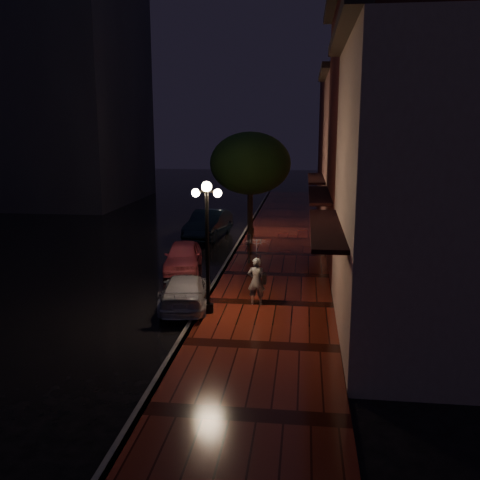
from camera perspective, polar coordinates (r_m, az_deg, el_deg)
The scene contains 15 objects.
ground at distance 22.60m, azimuth -2.02°, elevation -3.84°, with size 120.00×120.00×0.00m, color black.
sidewalk at distance 22.35m, azimuth 3.70°, elevation -3.83°, with size 4.50×60.00×0.15m, color #41130B.
curb at distance 22.58m, azimuth -2.02°, elevation -3.65°, with size 0.25×60.00×0.15m, color #595451.
storefront_near at distance 16.02m, azimuth 19.89°, elevation 4.53°, with size 5.00×8.00×8.50m, color gray.
storefront_mid at distance 23.78m, azimuth 15.85°, elevation 9.94°, with size 5.00×8.00×11.00m, color #511914.
storefront_far at distance 31.75m, azimuth 13.57°, elevation 8.59°, with size 5.00×8.00×9.00m, color #8C5951.
storefront_extra at distance 41.67m, azimuth 12.06°, elevation 10.03°, with size 5.00×12.00×10.00m, color #511914.
streetlamp_near at distance 17.14m, azimuth -3.51°, elevation 0.05°, with size 0.96×0.36×4.31m.
streetlamp_far at distance 30.85m, azimuth 1.20°, elevation 5.29°, with size 0.96×0.36×4.31m.
street_tree at distance 27.70m, azimuth 1.12°, elevation 7.97°, with size 4.16×4.16×5.80m.
pink_car at distance 23.45m, azimuth -6.08°, elevation -1.72°, with size 1.49×3.71×1.26m, color #E75F6E.
navy_car at distance 30.28m, azimuth -3.37°, elevation 1.69°, with size 1.67×4.80×1.58m, color black.
silver_car at distance 18.65m, azimuth -5.84°, elevation -5.44°, with size 1.61×3.96×1.15m, color #9F9FA6.
woman_with_umbrella at distance 18.13m, azimuth 1.77°, elevation -2.27°, with size 0.96×0.98×2.32m.
parking_meter at distance 23.88m, azimuth 0.97°, elevation -0.61°, with size 0.14×0.12×1.33m.
Camera 1 is at (3.42, -21.50, 6.07)m, focal length 40.00 mm.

